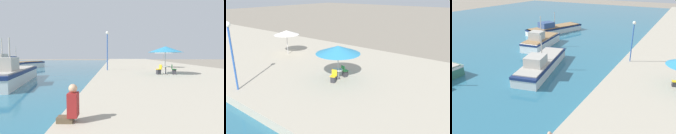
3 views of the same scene
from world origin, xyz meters
The scene contains 6 objects.
water_basin centered at (-28.00, 37.00, 0.02)m, with size 56.00×90.00×0.04m.
fishing_boat_mid centered at (-7.06, 18.43, 0.80)m, with size 4.93×10.11×3.84m.
fishing_boat_far centered at (-12.33, 25.69, 0.91)m, with size 3.74×8.03×4.42m.
fishing_boat_distant centered at (-15.39, 34.09, 0.78)m, with size 6.39×11.25×3.75m.
cafe_chair_left centered at (5.87, 20.22, 0.93)m, with size 0.52×0.50×0.91m.
lamppost centered at (0.91, 24.54, 3.70)m, with size 0.36×0.36×4.56m.
Camera 3 is at (6.03, 0.61, 9.43)m, focal length 35.00 mm.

